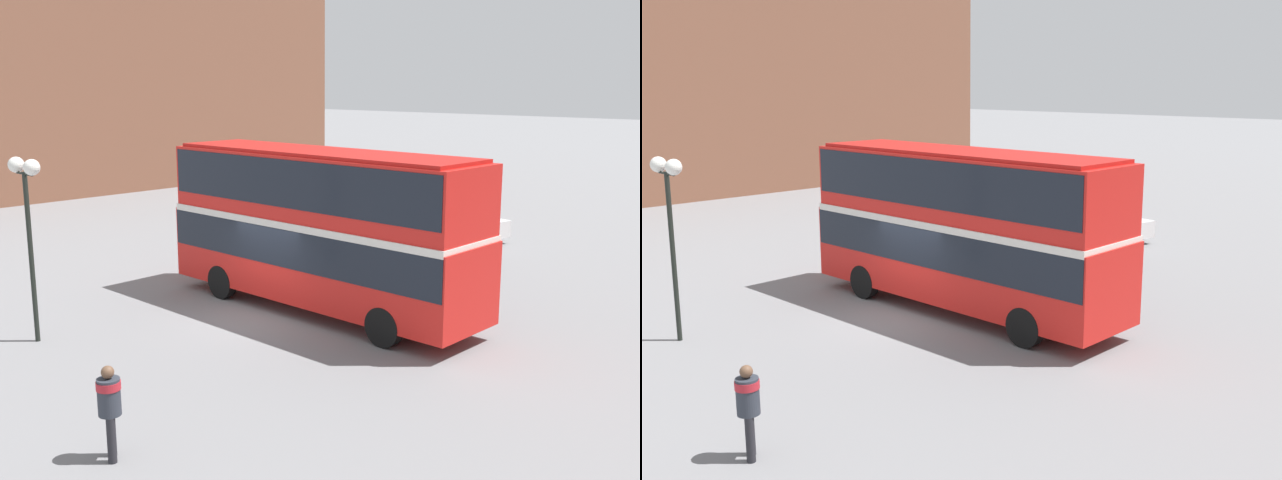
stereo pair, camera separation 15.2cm
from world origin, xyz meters
TOP-DOWN VIEW (x-y plane):
  - ground_plane at (0.00, 0.00)m, footprint 240.00×240.00m
  - building_row_left at (-28.18, 10.78)m, footprint 9.67×33.19m
  - double_decker_bus at (0.80, 1.68)m, footprint 10.08×2.68m
  - pedestrian_foreground at (4.23, -7.04)m, footprint 0.58×0.58m
  - parked_car_kerb_near at (-2.12, 12.90)m, footprint 4.41×2.48m
  - street_lamp_twin_globe at (-2.53, -5.16)m, footprint 1.23×0.39m

SIDE VIEW (x-z plane):
  - ground_plane at x=0.00m, z-range 0.00..0.00m
  - parked_car_kerb_near at x=-2.12m, z-range 0.02..1.45m
  - pedestrian_foreground at x=4.23m, z-range 0.19..1.91m
  - double_decker_bus at x=0.80m, z-range 0.34..4.92m
  - street_lamp_twin_globe at x=-2.53m, z-range 1.36..5.99m
  - building_row_left at x=-28.18m, z-range 0.01..16.20m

